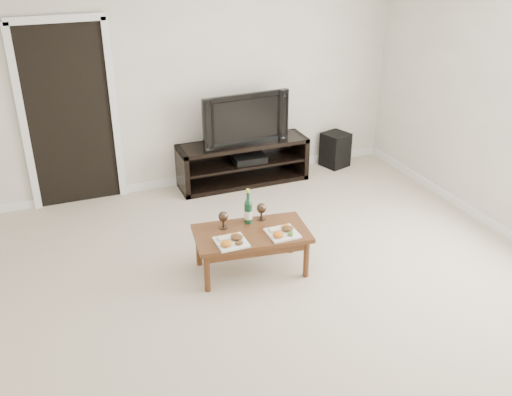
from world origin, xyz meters
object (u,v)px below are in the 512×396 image
at_px(subwoofer, 335,150).
at_px(coffee_table, 252,251).
at_px(media_console, 243,163).
at_px(television, 243,117).

bearing_deg(subwoofer, coffee_table, -152.39).
bearing_deg(media_console, subwoofer, 2.94).
height_order(media_console, television, television).
relative_size(media_console, television, 1.48).
relative_size(subwoofer, coffee_table, 0.44).
distance_m(television, coffee_table, 2.13).
distance_m(media_console, coffee_table, 2.02).
bearing_deg(television, coffee_table, -111.95).
bearing_deg(television, subwoofer, -0.60).
bearing_deg(media_console, coffee_table, -108.40).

